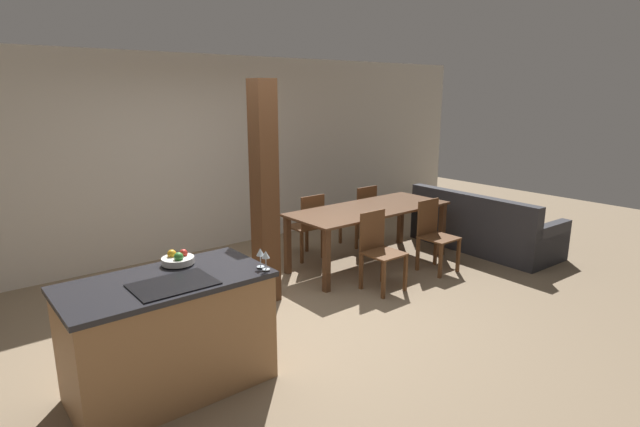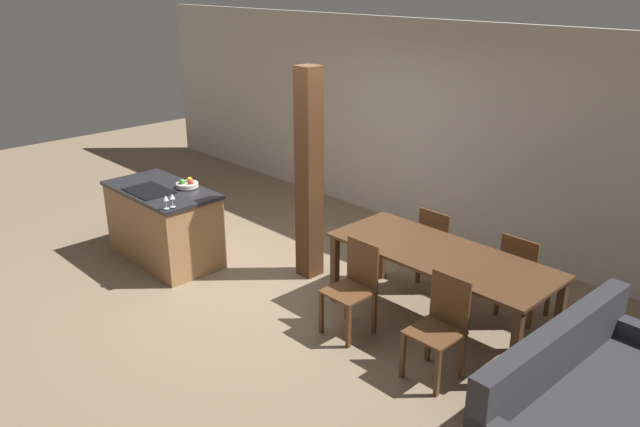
{
  "view_description": "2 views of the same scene",
  "coord_description": "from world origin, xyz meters",
  "px_view_note": "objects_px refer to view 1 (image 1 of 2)",
  "views": [
    {
      "loc": [
        -2.63,
        -3.8,
        2.22
      ],
      "look_at": [
        0.6,
        0.2,
        0.95
      ],
      "focal_mm": 28.0,
      "sensor_mm": 36.0,
      "label": 1
    },
    {
      "loc": [
        4.81,
        -3.86,
        3.19
      ],
      "look_at": [
        0.6,
        0.2,
        0.95
      ],
      "focal_mm": 35.0,
      "sensor_mm": 36.0,
      "label": 2
    }
  ],
  "objects_px": {
    "wine_glass_middle": "(260,253)",
    "timber_post": "(265,195)",
    "wine_glass_near": "(266,256)",
    "fruit_bowl": "(178,259)",
    "kitchen_island": "(169,335)",
    "couch": "(483,230)",
    "dining_chair_far_right": "(361,214)",
    "dining_chair_far_left": "(307,225)",
    "dining_chair_near_left": "(379,249)",
    "dining_table": "(369,214)",
    "dining_chair_near_right": "(434,234)"
  },
  "relations": [
    {
      "from": "wine_glass_near",
      "to": "dining_chair_far_left",
      "type": "relative_size",
      "value": 0.17
    },
    {
      "from": "wine_glass_middle",
      "to": "timber_post",
      "type": "bearing_deg",
      "value": 55.84
    },
    {
      "from": "kitchen_island",
      "to": "dining_chair_far_right",
      "type": "bearing_deg",
      "value": 25.94
    },
    {
      "from": "kitchen_island",
      "to": "wine_glass_middle",
      "type": "bearing_deg",
      "value": -20.04
    },
    {
      "from": "wine_glass_near",
      "to": "dining_chair_far_right",
      "type": "xyz_separation_m",
      "value": [
        2.98,
        2.09,
        -0.54
      ]
    },
    {
      "from": "wine_glass_near",
      "to": "wine_glass_middle",
      "type": "xyz_separation_m",
      "value": [
        0.0,
        0.08,
        0.0
      ]
    },
    {
      "from": "dining_chair_near_left",
      "to": "couch",
      "type": "distance_m",
      "value": 2.24
    },
    {
      "from": "dining_chair_far_left",
      "to": "couch",
      "type": "height_order",
      "value": "dining_chair_far_left"
    },
    {
      "from": "wine_glass_near",
      "to": "dining_chair_far_right",
      "type": "relative_size",
      "value": 0.17
    },
    {
      "from": "dining_table",
      "to": "dining_chair_far_right",
      "type": "distance_m",
      "value": 0.85
    },
    {
      "from": "fruit_bowl",
      "to": "timber_post",
      "type": "distance_m",
      "value": 1.49
    },
    {
      "from": "dining_chair_near_right",
      "to": "dining_chair_far_left",
      "type": "height_order",
      "value": "same"
    },
    {
      "from": "wine_glass_middle",
      "to": "couch",
      "type": "bearing_deg",
      "value": 10.56
    },
    {
      "from": "dining_chair_near_right",
      "to": "couch",
      "type": "height_order",
      "value": "dining_chair_near_right"
    },
    {
      "from": "wine_glass_near",
      "to": "dining_chair_near_right",
      "type": "bearing_deg",
      "value": 14.14
    },
    {
      "from": "dining_chair_near_left",
      "to": "dining_chair_near_right",
      "type": "bearing_deg",
      "value": 0.0
    },
    {
      "from": "kitchen_island",
      "to": "dining_chair_far_right",
      "type": "distance_m",
      "value": 4.05
    },
    {
      "from": "wine_glass_middle",
      "to": "couch",
      "type": "height_order",
      "value": "wine_glass_middle"
    },
    {
      "from": "wine_glass_near",
      "to": "fruit_bowl",
      "type": "bearing_deg",
      "value": 129.91
    },
    {
      "from": "kitchen_island",
      "to": "fruit_bowl",
      "type": "height_order",
      "value": "fruit_bowl"
    },
    {
      "from": "dining_table",
      "to": "couch",
      "type": "relative_size",
      "value": 1.06
    },
    {
      "from": "dining_chair_far_left",
      "to": "dining_chair_far_right",
      "type": "distance_m",
      "value": 0.98
    },
    {
      "from": "dining_table",
      "to": "dining_chair_near_right",
      "type": "xyz_separation_m",
      "value": [
        0.49,
        -0.67,
        -0.2
      ]
    },
    {
      "from": "dining_chair_far_right",
      "to": "timber_post",
      "type": "relative_size",
      "value": 0.38
    },
    {
      "from": "wine_glass_near",
      "to": "couch",
      "type": "bearing_deg",
      "value": 11.55
    },
    {
      "from": "dining_chair_near_right",
      "to": "dining_chair_far_right",
      "type": "xyz_separation_m",
      "value": [
        0.0,
        1.34,
        0.0
      ]
    },
    {
      "from": "fruit_bowl",
      "to": "timber_post",
      "type": "bearing_deg",
      "value": 29.74
    },
    {
      "from": "kitchen_island",
      "to": "dining_chair_far_left",
      "type": "distance_m",
      "value": 3.19
    },
    {
      "from": "kitchen_island",
      "to": "wine_glass_middle",
      "type": "xyz_separation_m",
      "value": [
        0.66,
        -0.24,
        0.56
      ]
    },
    {
      "from": "wine_glass_near",
      "to": "dining_table",
      "type": "xyz_separation_m",
      "value": [
        2.49,
        1.42,
        -0.34
      ]
    },
    {
      "from": "wine_glass_middle",
      "to": "timber_post",
      "type": "height_order",
      "value": "timber_post"
    },
    {
      "from": "wine_glass_middle",
      "to": "dining_chair_far_right",
      "type": "relative_size",
      "value": 0.17
    },
    {
      "from": "timber_post",
      "to": "couch",
      "type": "bearing_deg",
      "value": -7.04
    },
    {
      "from": "wine_glass_middle",
      "to": "dining_chair_near_left",
      "type": "height_order",
      "value": "wine_glass_middle"
    },
    {
      "from": "wine_glass_middle",
      "to": "dining_table",
      "type": "distance_m",
      "value": 2.85
    },
    {
      "from": "dining_chair_far_right",
      "to": "dining_chair_far_left",
      "type": "bearing_deg",
      "value": 0.0
    },
    {
      "from": "kitchen_island",
      "to": "dining_table",
      "type": "bearing_deg",
      "value": 19.28
    },
    {
      "from": "fruit_bowl",
      "to": "dining_table",
      "type": "xyz_separation_m",
      "value": [
        2.95,
        0.87,
        -0.27
      ]
    },
    {
      "from": "couch",
      "to": "timber_post",
      "type": "bearing_deg",
      "value": 84.56
    },
    {
      "from": "dining_chair_near_right",
      "to": "couch",
      "type": "distance_m",
      "value": 1.26
    },
    {
      "from": "dining_chair_far_left",
      "to": "couch",
      "type": "relative_size",
      "value": 0.43
    },
    {
      "from": "dining_chair_near_left",
      "to": "kitchen_island",
      "type": "bearing_deg",
      "value": -170.77
    },
    {
      "from": "dining_chair_near_right",
      "to": "dining_chair_far_left",
      "type": "distance_m",
      "value": 1.66
    },
    {
      "from": "fruit_bowl",
      "to": "dining_chair_near_right",
      "type": "height_order",
      "value": "fruit_bowl"
    },
    {
      "from": "fruit_bowl",
      "to": "dining_table",
      "type": "relative_size",
      "value": 0.12
    },
    {
      "from": "wine_glass_middle",
      "to": "dining_chair_far_right",
      "type": "distance_m",
      "value": 3.64
    },
    {
      "from": "kitchen_island",
      "to": "couch",
      "type": "distance_m",
      "value": 4.92
    },
    {
      "from": "dining_chair_far_right",
      "to": "couch",
      "type": "height_order",
      "value": "dining_chair_far_right"
    },
    {
      "from": "dining_table",
      "to": "timber_post",
      "type": "relative_size",
      "value": 0.93
    },
    {
      "from": "dining_chair_far_left",
      "to": "timber_post",
      "type": "relative_size",
      "value": 0.38
    }
  ]
}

